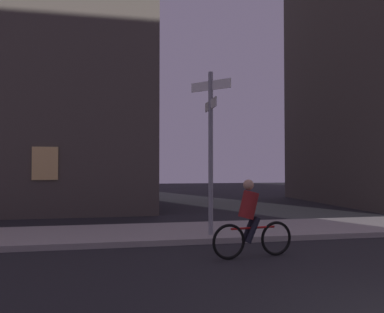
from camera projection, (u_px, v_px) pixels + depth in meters
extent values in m
cube|color=#9E9991|center=(250.00, 230.00, 10.89)|extent=(40.00, 2.83, 0.14)
cylinder|color=gray|center=(211.00, 153.00, 9.80)|extent=(0.12, 0.12, 4.19)
cube|color=white|center=(211.00, 85.00, 9.85)|extent=(0.85, 0.85, 0.24)
cube|color=white|center=(211.00, 105.00, 9.84)|extent=(0.03, 1.13, 0.24)
torus|color=black|center=(276.00, 238.00, 8.06)|extent=(0.72, 0.16, 0.72)
torus|color=black|center=(229.00, 242.00, 7.70)|extent=(0.72, 0.16, 0.72)
cylinder|color=red|center=(253.00, 228.00, 7.89)|extent=(1.00, 0.19, 0.04)
cylinder|color=maroon|center=(249.00, 205.00, 7.87)|extent=(0.49, 0.38, 0.61)
sphere|color=tan|center=(248.00, 185.00, 7.88)|extent=(0.22, 0.22, 0.22)
cylinder|color=black|center=(249.00, 229.00, 7.95)|extent=(0.35, 0.17, 0.55)
cylinder|color=black|center=(253.00, 230.00, 7.78)|extent=(0.35, 0.17, 0.55)
cube|color=#F2C672|center=(45.00, 163.00, 13.76)|extent=(0.90, 0.06, 1.20)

